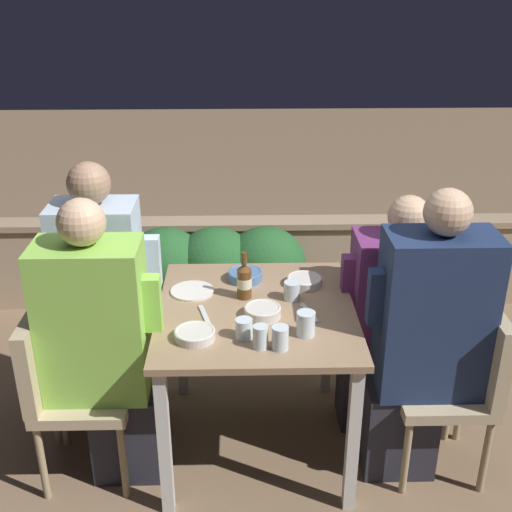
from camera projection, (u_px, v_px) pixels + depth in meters
ground_plane at (256, 441)px, 3.13m from camera, size 16.00×16.00×0.00m
parapet_wall at (251, 261)px, 4.30m from camera, size 9.00×0.18×0.60m
dining_table at (256, 328)px, 2.86m from camera, size 0.87×0.93×0.74m
planter_hedge at (216, 279)px, 3.86m from camera, size 1.08×0.47×0.72m
chair_left_near at (64, 379)px, 2.75m from camera, size 0.41×0.40×0.82m
person_green_blouse at (103, 347)px, 2.69m from camera, size 0.50×0.26×1.31m
chair_left_far at (73, 336)px, 3.07m from camera, size 0.41×0.40×0.82m
person_blue_shirt at (108, 302)px, 3.00m from camera, size 0.48×0.26×1.36m
chair_right_near at (462, 374)px, 2.79m from camera, size 0.41×0.40×0.82m
person_navy_jumper at (425, 340)px, 2.71m from camera, size 0.51×0.26×1.34m
chair_right_far at (429, 334)px, 3.09m from camera, size 0.41×0.40×0.82m
person_purple_stripe at (392, 316)px, 3.05m from camera, size 0.51×0.26×1.20m
beer_bottle at (244, 281)px, 2.88m from camera, size 0.07×0.07×0.22m
plate_0 at (192, 291)px, 2.96m from camera, size 0.20×0.20×0.01m
bowl_0 at (263, 311)px, 2.74m from camera, size 0.16×0.16×0.05m
bowl_1 at (195, 334)px, 2.58m from camera, size 0.16×0.16×0.04m
bowl_2 at (245, 275)px, 3.06m from camera, size 0.16×0.16×0.05m
bowl_3 at (304, 280)px, 3.02m from camera, size 0.16×0.16×0.04m
glass_cup_0 at (244, 329)px, 2.58m from camera, size 0.07×0.07×0.08m
glass_cup_1 at (261, 337)px, 2.51m from camera, size 0.06×0.06×0.10m
glass_cup_2 at (280, 338)px, 2.50m from camera, size 0.07×0.07×0.10m
glass_cup_3 at (292, 291)px, 2.88m from camera, size 0.07×0.07×0.08m
glass_cup_4 at (306, 324)px, 2.59m from camera, size 0.08×0.08×0.10m
fork_0 at (309, 313)px, 2.77m from camera, size 0.07×0.17×0.01m
fork_1 at (205, 315)px, 2.76m from camera, size 0.06×0.17×0.01m
potted_plant at (432, 282)px, 3.67m from camera, size 0.36×0.36×0.75m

